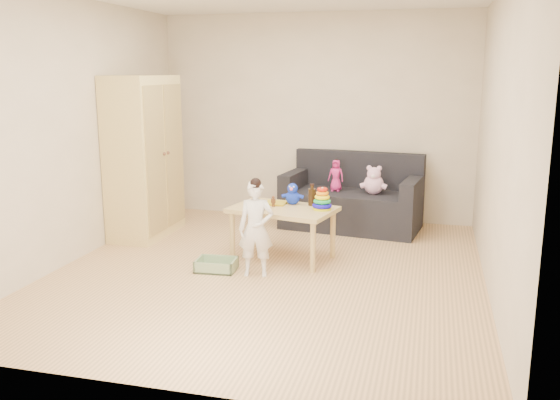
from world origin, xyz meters
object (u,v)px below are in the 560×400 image
(wardrobe, at_px, (144,157))
(toddler, at_px, (256,230))
(play_table, at_px, (283,233))
(sofa, at_px, (351,210))

(wardrobe, bearing_deg, toddler, -32.65)
(play_table, bearing_deg, toddler, -101.83)
(play_table, bearing_deg, sofa, 69.78)
(toddler, bearing_deg, wardrobe, 135.89)
(wardrobe, height_order, sofa, wardrobe)
(play_table, relative_size, toddler, 1.16)
(wardrobe, bearing_deg, sofa, 21.11)
(sofa, height_order, play_table, play_table)
(wardrobe, relative_size, sofa, 1.13)
(sofa, relative_size, toddler, 1.84)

